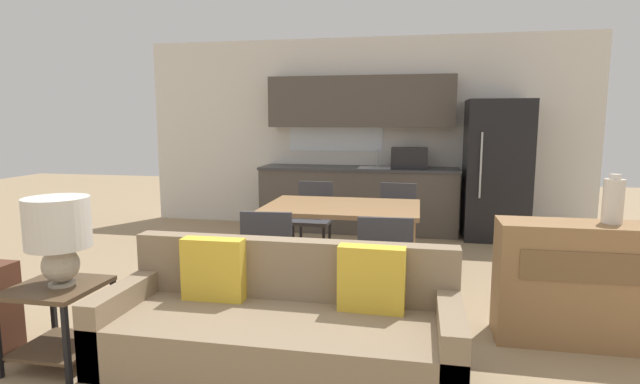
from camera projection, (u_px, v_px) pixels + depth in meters
name	position (u px, v px, depth m)	size (l,w,h in m)	color
wall_back	(361.00, 134.00, 7.19)	(6.40, 0.07, 2.70)	silver
kitchen_counter	(360.00, 171.00, 6.96)	(2.74, 0.65, 2.15)	#4C443D
refrigerator	(496.00, 170.00, 6.49)	(0.80, 0.78, 1.81)	black
dining_table	(342.00, 212.00, 4.66)	(1.43, 0.98, 0.76)	olive
couch	(282.00, 325.00, 3.02)	(2.10, 0.80, 0.81)	#3D2D1E
side_table	(58.00, 310.00, 3.17)	(0.51, 0.51, 0.52)	brown
table_lamp	(58.00, 231.00, 3.10)	(0.39, 0.39, 0.56)	#B2A893
credenza	(586.00, 284.00, 3.45)	(1.20, 0.39, 0.85)	olive
vase	(613.00, 200.00, 3.38)	(0.13, 0.13, 0.34)	beige
dining_chair_far_right	(396.00, 218.00, 5.44)	(0.46, 0.46, 0.86)	#38383D
dining_chair_near_right	(385.00, 263.00, 3.75)	(0.45, 0.45, 0.86)	#38383D
dining_chair_near_left	(270.00, 255.00, 3.96)	(0.45, 0.45, 0.86)	#38383D
dining_chair_far_left	(313.00, 216.00, 5.58)	(0.43, 0.43, 0.86)	#38383D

